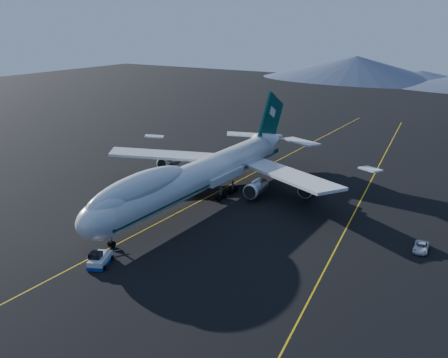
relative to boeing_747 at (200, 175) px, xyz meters
The scene contains 6 objects.
ground 5.81m from the boeing_747, 90.00° to the right, with size 500.00×500.00×0.00m, color black.
taxiway_line_main 5.80m from the boeing_747, 90.00° to the right, with size 0.25×220.00×0.01m, color gold.
taxiway_line_side 32.14m from the boeing_747, 18.38° to the left, with size 0.25×200.00×0.01m, color gold.
boeing_747 is the anchor object (origin of this frame).
pushback_tug 32.68m from the boeing_747, 84.67° to the right, with size 4.39×5.68×2.21m.
service_van 44.98m from the boeing_747, ahead, with size 2.25×4.89×1.36m, color silver.
Camera 1 is at (56.59, -81.62, 36.69)m, focal length 40.00 mm.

